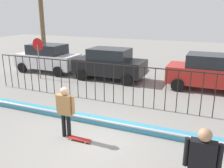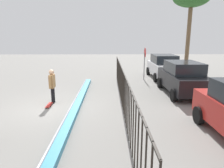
# 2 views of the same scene
# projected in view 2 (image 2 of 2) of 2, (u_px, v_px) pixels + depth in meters

# --- Properties ---
(ground_plane) EXTENTS (60.00, 60.00, 0.00)m
(ground_plane) POSITION_uv_depth(u_px,v_px,m) (53.00, 107.00, 9.71)
(ground_plane) COLOR gray
(bowl_coping_ledge) EXTENTS (11.00, 0.40, 0.27)m
(bowl_coping_ledge) POSITION_uv_depth(u_px,v_px,m) (77.00, 105.00, 9.70)
(bowl_coping_ledge) COLOR teal
(bowl_coping_ledge) RESTS_ON ground
(perimeter_fence) EXTENTS (14.04, 0.04, 1.80)m
(perimeter_fence) POSITION_uv_depth(u_px,v_px,m) (123.00, 85.00, 9.51)
(perimeter_fence) COLOR black
(perimeter_fence) RESTS_ON ground
(skateboarder) EXTENTS (0.70, 0.26, 1.72)m
(skateboarder) POSITION_uv_depth(u_px,v_px,m) (52.00, 83.00, 10.13)
(skateboarder) COLOR black
(skateboarder) RESTS_ON ground
(skateboard) EXTENTS (0.80, 0.20, 0.07)m
(skateboard) POSITION_uv_depth(u_px,v_px,m) (49.00, 105.00, 9.85)
(skateboard) COLOR #A51E19
(skateboard) RESTS_ON ground
(parked_car_white) EXTENTS (4.30, 2.12, 1.90)m
(parked_car_white) POSITION_uv_depth(u_px,v_px,m) (164.00, 66.00, 16.39)
(parked_car_white) COLOR silver
(parked_car_white) RESTS_ON ground
(parked_car_black) EXTENTS (4.30, 2.12, 1.90)m
(parked_car_black) POSITION_uv_depth(u_px,v_px,m) (183.00, 78.00, 11.81)
(parked_car_black) COLOR black
(parked_car_black) RESTS_ON ground
(stop_sign) EXTENTS (0.76, 0.07, 2.50)m
(stop_sign) POSITION_uv_depth(u_px,v_px,m) (145.00, 59.00, 15.59)
(stop_sign) COLOR slate
(stop_sign) RESTS_ON ground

